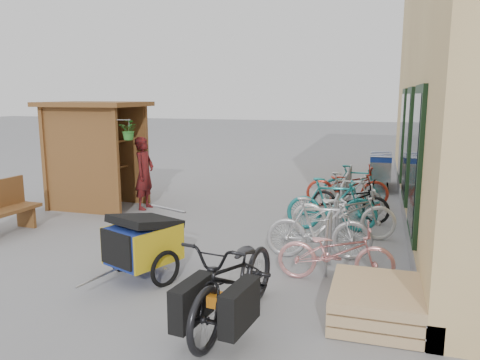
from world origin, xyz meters
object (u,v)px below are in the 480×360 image
(bike_0, at_px, (336,252))
(bike_6, at_px, (347,186))
(cargo_bike, at_px, (235,280))
(kiosk, at_px, (92,140))
(bike_3, at_px, (332,205))
(bike_1, at_px, (319,228))
(shopping_carts, at_px, (380,167))
(bike_7, at_px, (356,184))
(bike_4, at_px, (350,199))
(pallet_stack, at_px, (376,302))
(child_trailer, at_px, (143,241))
(bike_5, at_px, (347,194))
(bike_2, at_px, (344,212))
(person_kiosk, at_px, (144,173))

(bike_0, height_order, bike_6, bike_6)
(cargo_bike, height_order, bike_6, cargo_bike)
(kiosk, height_order, bike_3, kiosk)
(bike_1, bearing_deg, shopping_carts, -17.03)
(bike_6, bearing_deg, bike_0, 173.18)
(bike_3, height_order, bike_6, bike_3)
(bike_0, bearing_deg, bike_7, -4.89)
(bike_1, distance_m, bike_4, 2.54)
(pallet_stack, relative_size, child_trailer, 0.73)
(bike_0, distance_m, bike_1, 0.90)
(bike_4, bearing_deg, bike_7, 14.74)
(bike_6, height_order, bike_7, bike_6)
(bike_4, bearing_deg, bike_3, 178.97)
(cargo_bike, relative_size, bike_3, 1.25)
(child_trailer, bearing_deg, pallet_stack, 15.52)
(bike_6, bearing_deg, pallet_stack, 178.48)
(bike_3, distance_m, bike_5, 1.25)
(child_trailer, bearing_deg, bike_1, 55.46)
(child_trailer, xyz_separation_m, bike_0, (2.61, 0.66, -0.11))
(child_trailer, distance_m, bike_6, 5.72)
(bike_2, bearing_deg, bike_6, -4.04)
(bike_7, bearing_deg, person_kiosk, 113.74)
(kiosk, bearing_deg, child_trailer, -48.34)
(person_kiosk, xyz_separation_m, bike_4, (4.51, 0.34, -0.38))
(bike_1, relative_size, bike_4, 0.99)
(pallet_stack, bearing_deg, bike_1, 115.53)
(shopping_carts, height_order, person_kiosk, person_kiosk)
(kiosk, xyz_separation_m, pallet_stack, (6.28, -3.87, -1.34))
(bike_1, height_order, bike_3, bike_3)
(pallet_stack, relative_size, bike_5, 0.77)
(pallet_stack, relative_size, bike_7, 0.79)
(person_kiosk, bearing_deg, bike_3, -97.36)
(person_kiosk, height_order, bike_6, person_kiosk)
(person_kiosk, xyz_separation_m, bike_7, (4.54, 1.91, -0.36))
(bike_5, bearing_deg, cargo_bike, 179.77)
(kiosk, relative_size, bike_4, 1.50)
(kiosk, relative_size, bike_6, 1.34)
(person_kiosk, bearing_deg, bike_5, -81.17)
(shopping_carts, xyz_separation_m, bike_2, (-0.61, -5.00, -0.11))
(cargo_bike, bearing_deg, shopping_carts, 88.05)
(child_trailer, xyz_separation_m, bike_2, (2.55, 2.71, -0.05))
(bike_0, bearing_deg, bike_2, -3.29)
(cargo_bike, distance_m, bike_7, 6.62)
(pallet_stack, height_order, cargo_bike, cargo_bike)
(pallet_stack, relative_size, bike_1, 0.73)
(bike_3, bearing_deg, kiosk, 80.97)
(bike_3, relative_size, bike_7, 1.11)
(person_kiosk, relative_size, bike_0, 1.02)
(bike_0, height_order, bike_1, bike_1)
(kiosk, relative_size, bike_0, 1.56)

